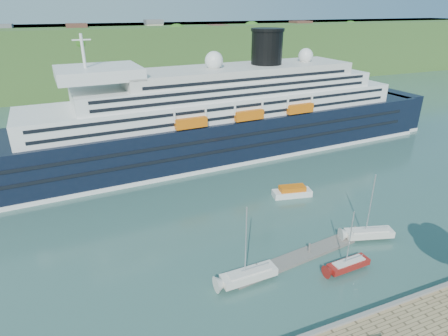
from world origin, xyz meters
TOP-DOWN VIEW (x-y plane):
  - ground at (0.00, 0.00)m, footprint 400.00×400.00m
  - far_hillside at (0.00, 145.00)m, footprint 400.00×50.00m
  - quay_coping at (0.00, -0.20)m, footprint 220.00×0.50m
  - cruise_ship at (2.89, 52.15)m, footprint 121.50×24.20m
  - floating_pontoon at (-0.78, 11.96)m, footprint 19.83×4.96m
  - sailboat_white_near at (-8.68, 10.38)m, footprint 7.98×2.48m
  - sailboat_red at (4.18, 7.56)m, footprint 6.57×2.13m
  - sailboat_white_far at (11.57, 12.09)m, footprint 7.98×4.18m
  - tender_launch at (8.42, 28.00)m, footprint 7.34×3.70m

SIDE VIEW (x-z plane):
  - ground at x=0.00m, z-range 0.00..0.00m
  - floating_pontoon at x=-0.78m, z-range 0.00..0.44m
  - tender_launch at x=8.42m, z-range 0.00..1.94m
  - quay_coping at x=0.00m, z-range 1.00..1.30m
  - sailboat_red at x=4.18m, z-range 0.00..8.38m
  - sailboat_white_far at x=11.57m, z-range 0.00..9.94m
  - sailboat_white_near at x=-8.68m, z-range 0.00..10.21m
  - far_hillside at x=0.00m, z-range 0.00..24.00m
  - cruise_ship at x=2.89m, z-range 0.00..27.11m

